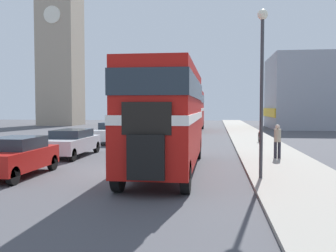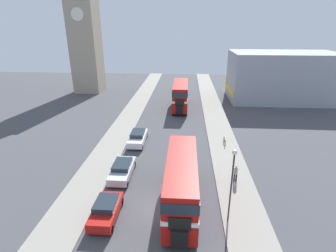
# 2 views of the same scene
# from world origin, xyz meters

# --- Properties ---
(ground_plane) EXTENTS (120.00, 120.00, 0.00)m
(ground_plane) POSITION_xyz_m (0.00, 0.00, 0.00)
(ground_plane) COLOR #47474C
(sidewalk_right) EXTENTS (3.50, 120.00, 0.12)m
(sidewalk_right) POSITION_xyz_m (6.75, 0.00, 0.06)
(sidewalk_right) COLOR gray
(sidewalk_right) RESTS_ON ground_plane
(sidewalk_left) EXTENTS (3.50, 120.00, 0.12)m
(sidewalk_left) POSITION_xyz_m (-6.75, 0.00, 0.06)
(sidewalk_left) COLOR gray
(sidewalk_left) RESTS_ON ground_plane
(double_decker_bus) EXTENTS (2.39, 9.74, 4.12)m
(double_decker_bus) POSITION_xyz_m (1.86, 0.54, 2.45)
(double_decker_bus) COLOR #B2140F
(double_decker_bus) RESTS_ON ground_plane
(bus_distant) EXTENTS (2.46, 9.74, 4.38)m
(bus_distant) POSITION_xyz_m (1.12, 26.81, 2.59)
(bus_distant) COLOR #B2140F
(bus_distant) RESTS_ON ground_plane
(car_parked_near) EXTENTS (1.76, 3.94, 1.48)m
(car_parked_near) POSITION_xyz_m (-3.70, -1.34, 0.76)
(car_parked_near) COLOR red
(car_parked_near) RESTS_ON ground_plane
(car_parked_mid) EXTENTS (1.81, 4.53, 1.42)m
(car_parked_mid) POSITION_xyz_m (-3.85, 4.50, 0.74)
(car_parked_mid) COLOR silver
(car_parked_mid) RESTS_ON ground_plane
(car_parked_far) EXTENTS (1.77, 4.59, 1.51)m
(car_parked_far) POSITION_xyz_m (-3.68, 12.04, 0.78)
(car_parked_far) COLOR white
(car_parked_far) RESTS_ON ground_plane
(pedestrian_walking) EXTENTS (0.33, 0.33, 1.65)m
(pedestrian_walking) POSITION_xyz_m (6.78, 4.17, 1.05)
(pedestrian_walking) COLOR #282833
(pedestrian_walking) RESTS_ON sidewalk_right
(bicycle_on_pavement) EXTENTS (0.05, 1.76, 0.78)m
(bicycle_on_pavement) POSITION_xyz_m (6.87, 12.32, 0.48)
(bicycle_on_pavement) COLOR black
(bicycle_on_pavement) RESTS_ON sidewalk_right
(street_lamp) EXTENTS (0.36, 0.36, 5.86)m
(street_lamp) POSITION_xyz_m (5.37, -1.16, 3.96)
(street_lamp) COLOR #38383D
(street_lamp) RESTS_ON sidewalk_right
(church_tower) EXTENTS (5.63, 5.63, 31.32)m
(church_tower) POSITION_xyz_m (-18.76, 38.03, 16.03)
(church_tower) COLOR tan
(church_tower) RESTS_ON ground_plane
(shop_building_block) EXTENTS (19.28, 10.76, 8.92)m
(shop_building_block) POSITION_xyz_m (20.04, 33.75, 4.46)
(shop_building_block) COLOR #999EA8
(shop_building_block) RESTS_ON ground_plane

